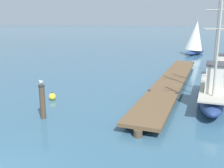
# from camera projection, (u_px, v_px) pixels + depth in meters

# --- Properties ---
(floating_dock) EXTENTS (2.80, 18.42, 0.53)m
(floating_dock) POSITION_uv_depth(u_px,v_px,m) (172.00, 80.00, 18.67)
(floating_dock) COLOR brown
(floating_dock) RESTS_ON ground
(fishing_boat_0) EXTENTS (1.83, 8.17, 6.57)m
(fishing_boat_0) POSITION_uv_depth(u_px,v_px,m) (212.00, 91.00, 14.54)
(fishing_boat_0) COLOR navy
(fishing_boat_0) RESTS_ON ground
(fishing_boat_1) EXTENTS (2.56, 5.97, 6.13)m
(fishing_boat_1) POSITION_uv_depth(u_px,v_px,m) (223.00, 68.00, 22.21)
(fishing_boat_1) COLOR black
(fishing_boat_1) RESTS_ON ground
(mooring_piling) EXTENTS (0.30, 0.30, 1.62)m
(mooring_piling) POSITION_uv_depth(u_px,v_px,m) (42.00, 101.00, 12.34)
(mooring_piling) COLOR #4C3D2D
(mooring_piling) RESTS_ON ground
(perched_seagull) EXTENTS (0.16, 0.38, 0.27)m
(perched_seagull) POSITION_uv_depth(u_px,v_px,m) (41.00, 82.00, 12.13)
(perched_seagull) COLOR gold
(perched_seagull) RESTS_ON mooring_piling
(mooring_buoy) EXTENTS (0.41, 0.41, 0.48)m
(mooring_buoy) POSITION_uv_depth(u_px,v_px,m) (52.00, 97.00, 15.32)
(mooring_buoy) COLOR yellow
(mooring_buoy) RESTS_ON ground
(distant_sailboat) EXTENTS (3.45, 4.64, 4.95)m
(distant_sailboat) POSITION_uv_depth(u_px,v_px,m) (195.00, 38.00, 34.61)
(distant_sailboat) COLOR navy
(distant_sailboat) RESTS_ON ground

